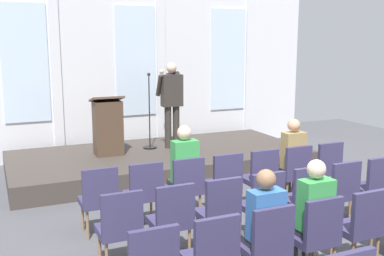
{
  "coord_description": "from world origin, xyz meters",
  "views": [
    {
      "loc": [
        -3.06,
        -4.31,
        2.52
      ],
      "look_at": [
        0.11,
        2.85,
        1.05
      ],
      "focal_mm": 43.16,
      "sensor_mm": 36.0,
      "label": 1
    }
  ],
  "objects_px": {
    "chair_r1_c2": "(219,209)",
    "audience_r2_c2": "(263,223)",
    "chair_r0_c3": "(224,180)",
    "chair_r1_c6": "(374,184)",
    "chair_r1_c1": "(172,216)",
    "chair_r2_c3": "(316,232)",
    "chair_r2_c2": "(267,242)",
    "chair_r0_c1": "(144,190)",
    "audience_r0_c2": "(183,168)",
    "chair_r1_c3": "(263,202)",
    "mic_stand": "(150,132)",
    "chair_r2_c1": "(212,254)",
    "audience_r2_c3": "(312,212)",
    "chair_r1_c0": "(120,225)",
    "chair_r0_c4": "(260,175)",
    "chair_r1_c4": "(303,195)",
    "chair_r0_c5": "(294,170)",
    "audience_r0_c5": "(291,156)",
    "lectern": "(108,127)",
    "chair_r1_c5": "(340,189)",
    "chair_r0_c0": "(99,196)",
    "speaker": "(171,99)",
    "chair_r0_c2": "(186,185)",
    "chair_r2_c4": "(361,223)",
    "chair_r0_c6": "(325,166)"
  },
  "relations": [
    {
      "from": "chair_r1_c2",
      "to": "audience_r2_c2",
      "type": "xyz_separation_m",
      "value": [
        0.0,
        -0.96,
        0.18
      ]
    },
    {
      "from": "audience_r0_c5",
      "to": "chair_r1_c4",
      "type": "distance_m",
      "value": 1.3
    },
    {
      "from": "chair_r0_c6",
      "to": "audience_r0_c2",
      "type": "bearing_deg",
      "value": 178.18
    },
    {
      "from": "chair_r0_c1",
      "to": "chair_r1_c3",
      "type": "height_order",
      "value": "same"
    },
    {
      "from": "audience_r0_c2",
      "to": "chair_r0_c3",
      "type": "xyz_separation_m",
      "value": [
        0.62,
        -0.08,
        -0.23
      ]
    },
    {
      "from": "chair_r0_c6",
      "to": "chair_r1_c2",
      "type": "distance_m",
      "value": 2.68
    },
    {
      "from": "chair_r2_c3",
      "to": "chair_r2_c4",
      "type": "bearing_deg",
      "value": 0.0
    },
    {
      "from": "chair_r0_c5",
      "to": "chair_r1_c4",
      "type": "height_order",
      "value": "same"
    },
    {
      "from": "chair_r2_c3",
      "to": "chair_r2_c2",
      "type": "bearing_deg",
      "value": 180.0
    },
    {
      "from": "audience_r2_c3",
      "to": "chair_r0_c1",
      "type": "bearing_deg",
      "value": 121.65
    },
    {
      "from": "chair_r1_c2",
      "to": "chair_r2_c2",
      "type": "height_order",
      "value": "same"
    },
    {
      "from": "chair_r0_c3",
      "to": "chair_r1_c0",
      "type": "bearing_deg",
      "value": -150.63
    },
    {
      "from": "speaker",
      "to": "chair_r0_c2",
      "type": "relative_size",
      "value": 1.87
    },
    {
      "from": "chair_r1_c0",
      "to": "chair_r1_c6",
      "type": "distance_m",
      "value": 3.7
    },
    {
      "from": "chair_r1_c4",
      "to": "chair_r1_c6",
      "type": "height_order",
      "value": "same"
    },
    {
      "from": "chair_r0_c6",
      "to": "chair_r1_c3",
      "type": "relative_size",
      "value": 1.0
    },
    {
      "from": "chair_r0_c5",
      "to": "chair_r1_c6",
      "type": "height_order",
      "value": "same"
    },
    {
      "from": "chair_r0_c4",
      "to": "chair_r1_c4",
      "type": "distance_m",
      "value": 1.04
    },
    {
      "from": "audience_r0_c5",
      "to": "chair_r1_c2",
      "type": "relative_size",
      "value": 1.43
    },
    {
      "from": "chair_r0_c1",
      "to": "chair_r1_c3",
      "type": "distance_m",
      "value": 1.61
    },
    {
      "from": "chair_r0_c5",
      "to": "chair_r2_c2",
      "type": "bearing_deg",
      "value": -131.61
    },
    {
      "from": "chair_r2_c2",
      "to": "chair_r2_c4",
      "type": "height_order",
      "value": "same"
    },
    {
      "from": "chair_r0_c5",
      "to": "chair_r2_c1",
      "type": "distance_m",
      "value": 3.23
    },
    {
      "from": "chair_r0_c2",
      "to": "audience_r2_c2",
      "type": "height_order",
      "value": "audience_r2_c2"
    },
    {
      "from": "audience_r0_c2",
      "to": "chair_r1_c5",
      "type": "relative_size",
      "value": 1.47
    },
    {
      "from": "chair_r0_c0",
      "to": "chair_r2_c3",
      "type": "relative_size",
      "value": 1.0
    },
    {
      "from": "chair_r0_c6",
      "to": "chair_r2_c2",
      "type": "bearing_deg",
      "value": -139.82
    },
    {
      "from": "chair_r2_c3",
      "to": "audience_r0_c5",
      "type": "bearing_deg",
      "value": 60.3
    },
    {
      "from": "speaker",
      "to": "chair_r1_c5",
      "type": "bearing_deg",
      "value": -77.68
    },
    {
      "from": "chair_r0_c1",
      "to": "chair_r2_c3",
      "type": "height_order",
      "value": "same"
    },
    {
      "from": "chair_r1_c0",
      "to": "chair_r1_c3",
      "type": "bearing_deg",
      "value": 0.0
    },
    {
      "from": "chair_r1_c1",
      "to": "chair_r1_c2",
      "type": "distance_m",
      "value": 0.62
    },
    {
      "from": "audience_r2_c2",
      "to": "chair_r1_c0",
      "type": "bearing_deg",
      "value": 142.17
    },
    {
      "from": "chair_r0_c3",
      "to": "chair_r1_c6",
      "type": "height_order",
      "value": "same"
    },
    {
      "from": "chair_r2_c3",
      "to": "chair_r1_c1",
      "type": "bearing_deg",
      "value": 139.82
    },
    {
      "from": "chair_r0_c4",
      "to": "chair_r2_c3",
      "type": "distance_m",
      "value": 2.17
    },
    {
      "from": "chair_r0_c1",
      "to": "chair_r1_c2",
      "type": "xyz_separation_m",
      "value": [
        0.62,
        -1.04,
        0.0
      ]
    },
    {
      "from": "chair_r0_c6",
      "to": "chair_r1_c1",
      "type": "height_order",
      "value": "same"
    },
    {
      "from": "chair_r1_c3",
      "to": "chair_r1_c6",
      "type": "relative_size",
      "value": 1.0
    },
    {
      "from": "chair_r0_c3",
      "to": "chair_r2_c3",
      "type": "bearing_deg",
      "value": -90.0
    },
    {
      "from": "chair_r1_c6",
      "to": "audience_r0_c2",
      "type": "bearing_deg",
      "value": 155.58
    },
    {
      "from": "lectern",
      "to": "chair_r1_c5",
      "type": "bearing_deg",
      "value": -60.41
    },
    {
      "from": "chair_r0_c2",
      "to": "chair_r1_c6",
      "type": "distance_m",
      "value": 2.68
    },
    {
      "from": "chair_r0_c3",
      "to": "chair_r1_c3",
      "type": "distance_m",
      "value": 1.04
    },
    {
      "from": "chair_r0_c1",
      "to": "mic_stand",
      "type": "bearing_deg",
      "value": 69.91
    },
    {
      "from": "audience_r0_c5",
      "to": "chair_r1_c2",
      "type": "bearing_deg",
      "value": -148.78
    },
    {
      "from": "chair_r0_c0",
      "to": "audience_r2_c3",
      "type": "xyz_separation_m",
      "value": [
        1.85,
        -2.0,
        0.2
      ]
    },
    {
      "from": "audience_r0_c2",
      "to": "chair_r0_c3",
      "type": "height_order",
      "value": "audience_r0_c2"
    },
    {
      "from": "chair_r1_c2",
      "to": "chair_r2_c1",
      "type": "bearing_deg",
      "value": -120.63
    },
    {
      "from": "chair_r1_c4",
      "to": "audience_r2_c2",
      "type": "xyz_separation_m",
      "value": [
        -1.23,
        -0.96,
        0.18
      ]
    }
  ]
}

